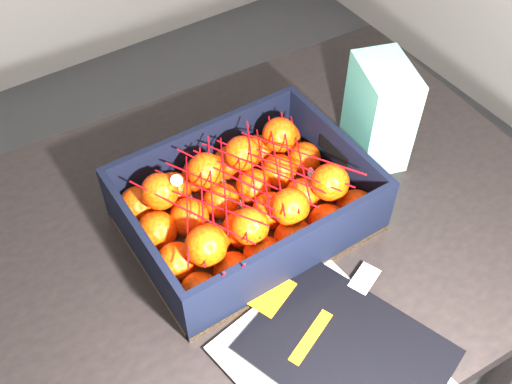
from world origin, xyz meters
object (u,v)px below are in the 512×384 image
produce_crate (246,209)px  retail_carton (379,112)px  table (235,266)px  magazine_stack (336,358)px

produce_crate → retail_carton: bearing=3.0°
table → magazine_stack: 0.30m
magazine_stack → retail_carton: (0.33, 0.31, 0.09)m
table → magazine_stack: magazine_stack is taller
magazine_stack → produce_crate: bearing=83.8°
magazine_stack → retail_carton: size_ratio=1.74×
magazine_stack → retail_carton: retail_carton is taller
magazine_stack → table: bearing=90.5°
table → magazine_stack: size_ratio=3.57×
produce_crate → retail_carton: 0.31m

